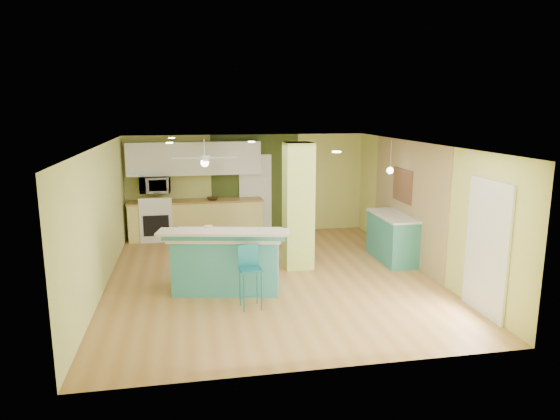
% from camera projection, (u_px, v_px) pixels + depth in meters
% --- Properties ---
extents(floor, '(6.00, 7.00, 0.01)m').
position_uv_depth(floor, '(270.00, 277.00, 9.49)').
color(floor, '#A6713A').
rests_on(floor, ground).
extents(ceiling, '(6.00, 7.00, 0.01)m').
position_uv_depth(ceiling, '(270.00, 144.00, 8.99)').
color(ceiling, white).
rests_on(ceiling, wall_back).
extents(wall_back, '(6.00, 0.01, 2.50)m').
position_uv_depth(wall_back, '(247.00, 184.00, 12.61)').
color(wall_back, '#CBCE6E').
rests_on(wall_back, floor).
extents(wall_front, '(6.00, 0.01, 2.50)m').
position_uv_depth(wall_front, '(319.00, 273.00, 5.86)').
color(wall_front, '#CBCE6E').
rests_on(wall_front, floor).
extents(wall_left, '(0.01, 7.00, 2.50)m').
position_uv_depth(wall_left, '(100.00, 219.00, 8.70)').
color(wall_left, '#CBCE6E').
rests_on(wall_left, floor).
extents(wall_right, '(0.01, 7.00, 2.50)m').
position_uv_depth(wall_right, '(421.00, 207.00, 9.78)').
color(wall_right, '#CBCE6E').
rests_on(wall_right, floor).
extents(wood_panel, '(0.02, 3.40, 2.50)m').
position_uv_depth(wood_panel, '(407.00, 201.00, 10.35)').
color(wood_panel, '#997F57').
rests_on(wood_panel, floor).
extents(olive_accent, '(2.20, 0.02, 2.50)m').
position_uv_depth(olive_accent, '(255.00, 184.00, 12.63)').
color(olive_accent, '#37451B').
rests_on(olive_accent, floor).
extents(interior_door, '(0.82, 0.05, 2.00)m').
position_uv_depth(interior_door, '(255.00, 194.00, 12.66)').
color(interior_door, white).
rests_on(interior_door, floor).
extents(french_door, '(0.04, 1.08, 2.10)m').
position_uv_depth(french_door, '(487.00, 248.00, 7.60)').
color(french_door, white).
rests_on(french_door, floor).
extents(column, '(0.55, 0.55, 2.50)m').
position_uv_depth(column, '(298.00, 206.00, 9.84)').
color(column, '#B8CB5E').
rests_on(column, floor).
extents(kitchen_run, '(3.25, 0.63, 0.94)m').
position_uv_depth(kitchen_run, '(197.00, 219.00, 12.24)').
color(kitchen_run, '#E1D175').
rests_on(kitchen_run, floor).
extents(stove, '(0.76, 0.66, 1.08)m').
position_uv_depth(stove, '(157.00, 221.00, 12.07)').
color(stove, white).
rests_on(stove, floor).
extents(upper_cabinets, '(3.20, 0.34, 0.80)m').
position_uv_depth(upper_cabinets, '(194.00, 158.00, 12.06)').
color(upper_cabinets, white).
rests_on(upper_cabinets, wall_back).
extents(microwave, '(0.70, 0.48, 0.39)m').
position_uv_depth(microwave, '(155.00, 185.00, 11.90)').
color(microwave, white).
rests_on(microwave, wall_back).
extents(ceiling_fan, '(1.41, 1.41, 0.61)m').
position_uv_depth(ceiling_fan, '(205.00, 158.00, 10.80)').
color(ceiling_fan, white).
rests_on(ceiling_fan, ceiling).
extents(pendant_lamp, '(0.14, 0.14, 0.69)m').
position_uv_depth(pendant_lamp, '(390.00, 170.00, 10.31)').
color(pendant_lamp, silver).
rests_on(pendant_lamp, ceiling).
extents(wall_decor, '(0.03, 0.90, 0.70)m').
position_uv_depth(wall_decor, '(403.00, 185.00, 10.48)').
color(wall_decor, brown).
rests_on(wall_decor, wood_panel).
extents(peninsula, '(2.23, 1.54, 1.16)m').
position_uv_depth(peninsula, '(227.00, 260.00, 8.74)').
color(peninsula, teal).
rests_on(peninsula, floor).
extents(bar_stool, '(0.37, 0.37, 1.02)m').
position_uv_depth(bar_stool, '(249.00, 266.00, 7.94)').
color(bar_stool, '#1C6D7F').
rests_on(bar_stool, floor).
extents(side_counter, '(0.64, 1.52, 0.98)m').
position_uv_depth(side_counter, '(392.00, 237.00, 10.45)').
color(side_counter, teal).
rests_on(side_counter, floor).
extents(fruit_bowl, '(0.30, 0.30, 0.07)m').
position_uv_depth(fruit_bowl, '(213.00, 199.00, 12.15)').
color(fruit_bowl, '#362316').
rests_on(fruit_bowl, kitchen_run).
extents(canister, '(0.16, 0.16, 0.15)m').
position_uv_depth(canister, '(208.00, 230.00, 8.60)').
color(canister, yellow).
rests_on(canister, peninsula).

